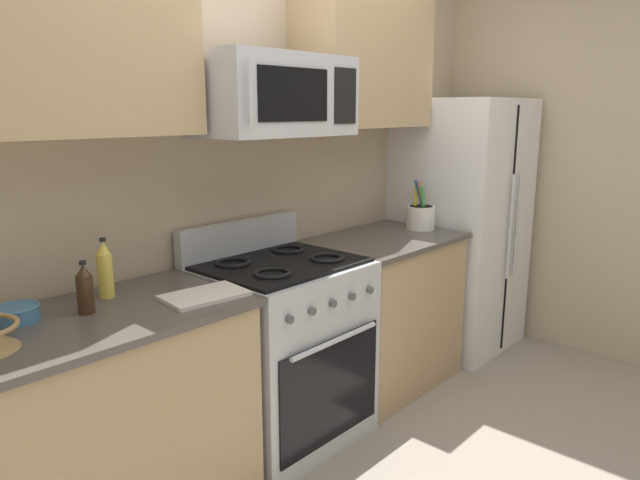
% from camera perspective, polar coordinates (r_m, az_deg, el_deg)
% --- Properties ---
extents(wall_back, '(8.00, 0.10, 2.60)m').
position_cam_1_polar(wall_back, '(3.02, -9.23, 6.02)').
color(wall_back, tan).
rests_on(wall_back, ground).
extents(counter_left, '(1.18, 0.65, 0.91)m').
position_cam_1_polar(counter_left, '(2.45, -21.27, -17.14)').
color(counter_left, tan).
rests_on(counter_left, ground).
extents(range_oven, '(0.76, 0.69, 1.09)m').
position_cam_1_polar(range_oven, '(2.95, -3.80, -10.69)').
color(range_oven, '#B2B5BA').
rests_on(range_oven, ground).
extents(counter_right, '(0.93, 0.65, 0.91)m').
position_cam_1_polar(counter_right, '(3.56, 6.21, -6.87)').
color(counter_right, tan).
rests_on(counter_right, ground).
extents(refrigerator, '(0.78, 0.76, 1.72)m').
position_cam_1_polar(refrigerator, '(4.16, 13.60, 1.45)').
color(refrigerator, silver).
rests_on(refrigerator, ground).
extents(wall_right, '(0.10, 8.00, 2.60)m').
position_cam_1_polar(wall_right, '(4.28, 25.45, 6.87)').
color(wall_right, tan).
rests_on(wall_right, ground).
extents(microwave, '(0.75, 0.44, 0.36)m').
position_cam_1_polar(microwave, '(2.73, -4.61, 13.96)').
color(microwave, '#B2B5BA').
extents(upper_cabinets_left, '(1.17, 0.34, 0.74)m').
position_cam_1_polar(upper_cabinets_left, '(2.32, -26.43, 18.22)').
color(upper_cabinets_left, tan).
extents(upper_cabinets_right, '(0.92, 0.34, 0.74)m').
position_cam_1_polar(upper_cabinets_right, '(3.47, 4.43, 17.14)').
color(upper_cabinets_right, tan).
extents(utensil_crock, '(0.18, 0.18, 0.31)m').
position_cam_1_polar(utensil_crock, '(3.69, 9.85, 2.34)').
color(utensil_crock, white).
rests_on(utensil_crock, counter_right).
extents(cutting_board, '(0.34, 0.24, 0.02)m').
position_cam_1_polar(cutting_board, '(2.37, -11.29, -5.35)').
color(cutting_board, silver).
rests_on(cutting_board, counter_left).
extents(bottle_soy, '(0.06, 0.06, 0.20)m').
position_cam_1_polar(bottle_soy, '(2.29, -22.11, -4.54)').
color(bottle_soy, '#382314').
rests_on(bottle_soy, counter_left).
extents(bottle_oil, '(0.06, 0.06, 0.24)m').
position_cam_1_polar(bottle_oil, '(2.45, -20.38, -2.80)').
color(bottle_oil, gold).
rests_on(bottle_oil, counter_left).
extents(prep_bowl, '(0.15, 0.15, 0.06)m').
position_cam_1_polar(prep_bowl, '(2.32, -27.62, -6.39)').
color(prep_bowl, teal).
rests_on(prep_bowl, counter_left).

